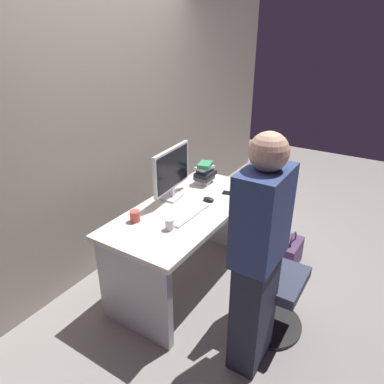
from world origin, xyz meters
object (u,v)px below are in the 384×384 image
Objects in this scene: person_at_desk at (258,259)px; cup_by_monitor at (135,216)px; monitor at (172,171)px; mouse at (209,199)px; keyboard at (188,214)px; cup_near_keyboard at (170,224)px; handbag at (291,254)px; desk at (187,230)px; book_stack at (205,173)px; office_chair at (266,278)px; cell_phone at (231,193)px.

person_at_desk reaches higher than cup_by_monitor.
mouse is at bearing -69.52° from monitor.
person_at_desk is 16.39× the size of mouse.
monitor is at bearing 110.48° from mouse.
cup_near_keyboard is at bearing -177.14° from keyboard.
mouse is 1.05m from handbag.
monitor is 6.33× the size of cup_near_keyboard.
person_at_desk is at bearing -97.89° from cup_near_keyboard.
desk is at bearing 13.56° from cup_near_keyboard.
book_stack reaches higher than cup_by_monitor.
handbag is (1.13, -0.95, -0.67)m from cup_by_monitor.
cup_by_monitor is 0.42× the size of book_stack.
office_chair reaches higher than desk.
handbag is (0.29, -0.55, -0.63)m from cell_phone.
book_stack is at bearing 14.21° from cup_near_keyboard.
office_chair is 0.55m from person_at_desk.
book_stack reaches higher than mouse.
mouse is 0.69× the size of cell_phone.
desk is at bearing 37.43° from keyboard.
mouse reaches higher than keyboard.
mouse is at bearing -144.51° from book_stack.
office_chair is at bearing -125.08° from book_stack.
cup_by_monitor is 0.94m from cell_phone.
desk is 3.61× the size of keyboard.
office_chair is 1.10m from cup_by_monitor.
mouse is at bearing 47.74° from person_at_desk.
cell_phone is 0.88m from handbag.
book_stack is at bearing 102.35° from handbag.
cell_phone reaches higher than handbag.
keyboard is 1.14× the size of handbag.
book_stack is (0.89, 0.23, 0.05)m from cup_near_keyboard.
book_stack is at bearing -8.59° from monitor.
cup_near_keyboard is 0.81m from cell_phone.
cell_phone reaches higher than desk.
monitor is 0.48m from book_stack.
handbag is (0.19, -0.88, -0.72)m from book_stack.
cup_by_monitor is at bearing 153.07° from mouse.
desk is 18.19× the size of cup_near_keyboard.
cell_phone is 0.38× the size of handbag.
cup_by_monitor is at bearing 153.33° from desk.
monitor is at bearing -0.61° from cup_by_monitor.
mouse is at bearing 143.16° from cell_phone.
monitor is at bearing 124.02° from handbag.
keyboard is at bearing 64.45° from person_at_desk.
cup_by_monitor is (-0.42, 0.21, 0.27)m from desk.
office_chair is 2.19× the size of keyboard.
desk is 10.78× the size of cell_phone.
cell_phone is (0.55, 0.58, 0.34)m from office_chair.
person_at_desk reaches higher than desk.
monitor reaches higher than handbag.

